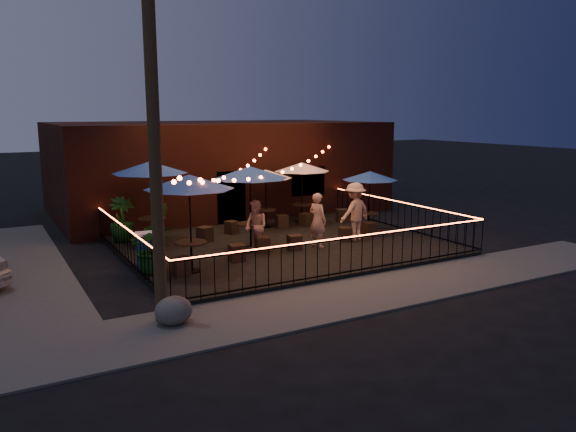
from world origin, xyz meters
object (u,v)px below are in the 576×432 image
at_px(cafe_table_3, 266,175).
at_px(cafe_table_5, 302,168).
at_px(utility_pole, 154,135).
at_px(boulder, 174,311).
at_px(cafe_table_0, 189,183).
at_px(cafe_table_4, 370,176).
at_px(cafe_table_2, 250,174).
at_px(cafe_table_1, 150,169).
at_px(cooler, 150,249).

xyz_separation_m(cafe_table_3, cafe_table_5, (1.64, 0.12, 0.17)).
distance_m(utility_pole, boulder, 3.69).
xyz_separation_m(cafe_table_0, cafe_table_4, (7.45, 1.85, -0.42)).
bearing_deg(cafe_table_2, cafe_table_1, 136.47).
distance_m(cafe_table_1, cafe_table_3, 4.51).
distance_m(cafe_table_0, cafe_table_2, 3.00).
bearing_deg(cafe_table_2, cafe_table_4, 3.22).
bearing_deg(utility_pole, cafe_table_3, 49.43).
bearing_deg(cafe_table_0, cafe_table_3, 44.03).
distance_m(utility_pole, cooler, 5.37).
distance_m(cafe_table_2, boulder, 6.69).
bearing_deg(cafe_table_0, cafe_table_4, 13.98).
height_order(cafe_table_2, cafe_table_3, cafe_table_2).
bearing_deg(boulder, cafe_table_3, 51.34).
relative_size(utility_pole, cafe_table_0, 2.49).
distance_m(utility_pole, cafe_table_2, 6.36).
bearing_deg(cafe_table_4, boulder, -150.59).
bearing_deg(cafe_table_1, cafe_table_4, -15.81).
height_order(cafe_table_5, cooler, cafe_table_5).
bearing_deg(cafe_table_5, cooler, -154.62).
bearing_deg(cafe_table_0, utility_pole, -120.54).
distance_m(cafe_table_2, cafe_table_4, 4.93).
xyz_separation_m(cafe_table_1, cooler, (-0.87, -2.78, -1.99)).
relative_size(cafe_table_0, cafe_table_5, 1.13).
bearing_deg(cafe_table_4, cafe_table_0, -166.02).
height_order(cooler, boulder, cooler).
xyz_separation_m(utility_pole, cafe_table_0, (1.72, 2.92, -1.41)).
relative_size(utility_pole, cafe_table_5, 2.82).
distance_m(cafe_table_5, boulder, 11.07).
height_order(cafe_table_2, cafe_table_4, cafe_table_2).
distance_m(cafe_table_0, cafe_table_1, 3.95).
height_order(cafe_table_3, cooler, cafe_table_3).
distance_m(cafe_table_0, cafe_table_5, 7.62).
relative_size(utility_pole, cafe_table_1, 2.45).
xyz_separation_m(cafe_table_5, boulder, (-7.71, -7.70, -1.99)).
relative_size(cafe_table_3, cafe_table_4, 1.10).
xyz_separation_m(cafe_table_1, cafe_table_4, (7.40, -2.10, -0.47)).
bearing_deg(cafe_table_2, cafe_table_0, -148.20).
height_order(cafe_table_0, cafe_table_4, cafe_table_0).
distance_m(cafe_table_0, cafe_table_3, 6.29).
bearing_deg(cafe_table_3, cafe_table_4, -40.50).
height_order(cafe_table_0, cafe_table_5, cafe_table_0).
bearing_deg(cooler, cafe_table_5, 32.44).
relative_size(cafe_table_1, cafe_table_4, 1.44).
xyz_separation_m(utility_pole, cafe_table_2, (4.27, 4.50, -1.44)).
distance_m(cafe_table_3, boulder, 9.88).
relative_size(cafe_table_0, cafe_table_1, 0.98).
distance_m(utility_pole, cafe_table_0, 3.67).
height_order(cafe_table_2, boulder, cafe_table_2).
height_order(cafe_table_0, cafe_table_3, cafe_table_0).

